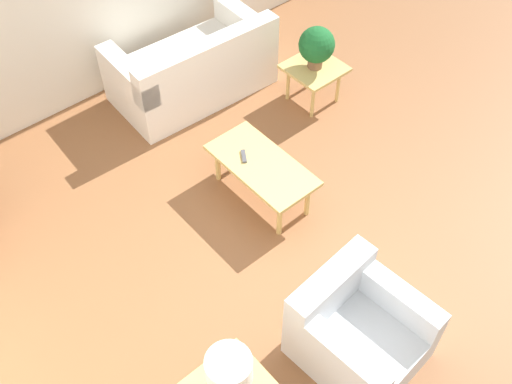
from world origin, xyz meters
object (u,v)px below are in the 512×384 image
Objects in this scene: armchair at (356,330)px; table_lamp at (229,371)px; sofa at (194,70)px; potted_plant at (317,46)px; side_table_plant at (314,71)px; coffee_table at (262,168)px.

armchair is 1.98× the size of table_lamp.
table_lamp is (-3.18, 2.05, 0.47)m from sofa.
side_table_plant is at bearing -90.00° from potted_plant.
side_table_plant reaches higher than coffee_table.
potted_plant reaches higher than side_table_plant.
armchair is 3.08m from side_table_plant.
armchair is at bearing 76.34° from sofa.
sofa is 1.34m from side_table_plant.
side_table_plant is 1.22× the size of table_lamp.
side_table_plant is at bearing -53.35° from table_lamp.
armchair is 3.10m from potted_plant.
table_lamp reaches higher than armchair.
armchair is at bearing 141.67° from side_table_plant.
coffee_table is 2.29× the size of potted_plant.
coffee_table is at bearing -46.66° from table_lamp.
coffee_table is 1.59m from potted_plant.
table_lamp is at bearing 165.49° from armchair.
armchair is 1.63× the size of side_table_plant.
armchair reaches higher than side_table_plant.
sofa is 3.75× the size of potted_plant.
potted_plant is 1.00× the size of table_lamp.
sofa is at bearing 43.65° from potted_plant.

